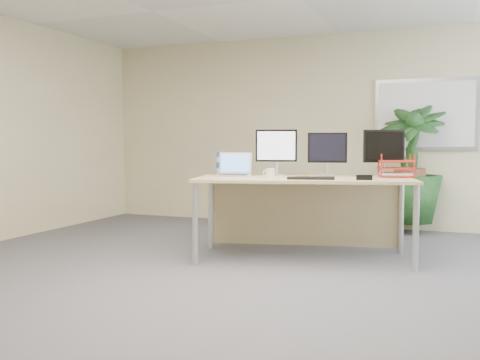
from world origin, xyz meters
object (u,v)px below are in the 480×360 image
at_px(floor_plant, 409,176).
at_px(monitor_right, 327,151).
at_px(monitor_left, 276,149).
at_px(laptop, 234,170).
at_px(desk, 304,194).

bearing_deg(floor_plant, monitor_right, -114.19).
height_order(floor_plant, monitor_left, floor_plant).
xyz_separation_m(monitor_right, laptop, (-0.90, -0.40, -0.20)).
bearing_deg(desk, monitor_right, 52.65).
height_order(monitor_left, monitor_right, monitor_left).
bearing_deg(floor_plant, laptop, -128.72).
distance_m(floor_plant, laptop, 2.61).
xyz_separation_m(desk, laptop, (-0.71, -0.15, 0.24)).
bearing_deg(monitor_right, floor_plant, 65.81).
distance_m(monitor_right, laptop, 1.00).
distance_m(floor_plant, monitor_left, 2.20).
xyz_separation_m(desk, monitor_right, (0.19, 0.25, 0.44)).
bearing_deg(desk, monitor_left, 162.76).
bearing_deg(laptop, floor_plant, 51.28).
bearing_deg(monitor_left, floor_plant, 54.86).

